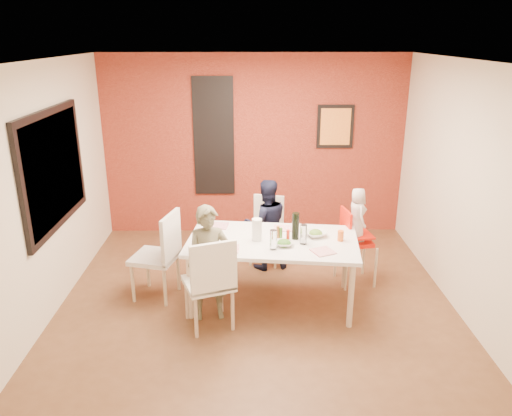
{
  "coord_description": "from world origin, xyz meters",
  "views": [
    {
      "loc": [
        -0.08,
        -5.12,
        2.95
      ],
      "look_at": [
        0.0,
        0.3,
        1.05
      ],
      "focal_mm": 35.0,
      "sensor_mm": 36.0,
      "label": 1
    }
  ],
  "objects_px": {
    "wine_bottle": "(296,226)",
    "chair_far": "(267,225)",
    "chair_near": "(211,280)",
    "paper_towel_roll": "(257,230)",
    "high_chair": "(353,239)",
    "chair_left": "(162,251)",
    "child_near": "(209,263)",
    "toddler": "(357,215)",
    "dining_table": "(273,245)",
    "child_far": "(266,224)"
  },
  "relations": [
    {
      "from": "chair_near",
      "to": "chair_left",
      "type": "height_order",
      "value": "chair_left"
    },
    {
      "from": "paper_towel_roll",
      "to": "child_near",
      "type": "bearing_deg",
      "value": -150.13
    },
    {
      "from": "child_near",
      "to": "chair_left",
      "type": "bearing_deg",
      "value": 134.3
    },
    {
      "from": "chair_near",
      "to": "wine_bottle",
      "type": "relative_size",
      "value": 3.39
    },
    {
      "from": "wine_bottle",
      "to": "paper_towel_roll",
      "type": "relative_size",
      "value": 1.23
    },
    {
      "from": "child_near",
      "to": "dining_table",
      "type": "bearing_deg",
      "value": 15.61
    },
    {
      "from": "dining_table",
      "to": "chair_near",
      "type": "height_order",
      "value": "chair_near"
    },
    {
      "from": "dining_table",
      "to": "child_near",
      "type": "bearing_deg",
      "value": -156.05
    },
    {
      "from": "toddler",
      "to": "paper_towel_roll",
      "type": "relative_size",
      "value": 2.65
    },
    {
      "from": "chair_near",
      "to": "child_near",
      "type": "height_order",
      "value": "child_near"
    },
    {
      "from": "child_far",
      "to": "chair_left",
      "type": "bearing_deg",
      "value": 21.12
    },
    {
      "from": "chair_near",
      "to": "dining_table",
      "type": "bearing_deg",
      "value": -160.25
    },
    {
      "from": "chair_far",
      "to": "chair_left",
      "type": "bearing_deg",
      "value": -126.31
    },
    {
      "from": "dining_table",
      "to": "high_chair",
      "type": "distance_m",
      "value": 1.12
    },
    {
      "from": "child_near",
      "to": "chair_far",
      "type": "bearing_deg",
      "value": 57.09
    },
    {
      "from": "child_near",
      "to": "paper_towel_roll",
      "type": "xyz_separation_m",
      "value": [
        0.51,
        0.29,
        0.27
      ]
    },
    {
      "from": "high_chair",
      "to": "child_far",
      "type": "relative_size",
      "value": 0.8
    },
    {
      "from": "child_far",
      "to": "high_chair",
      "type": "bearing_deg",
      "value": 145.41
    },
    {
      "from": "chair_near",
      "to": "toddler",
      "type": "bearing_deg",
      "value": -169.02
    },
    {
      "from": "high_chair",
      "to": "paper_towel_roll",
      "type": "bearing_deg",
      "value": 102.19
    },
    {
      "from": "chair_far",
      "to": "child_near",
      "type": "distance_m",
      "value": 1.61
    },
    {
      "from": "chair_far",
      "to": "child_far",
      "type": "xyz_separation_m",
      "value": [
        -0.02,
        -0.24,
        0.11
      ]
    },
    {
      "from": "high_chair",
      "to": "wine_bottle",
      "type": "height_order",
      "value": "wine_bottle"
    },
    {
      "from": "chair_near",
      "to": "wine_bottle",
      "type": "bearing_deg",
      "value": -168.27
    },
    {
      "from": "chair_left",
      "to": "child_far",
      "type": "bearing_deg",
      "value": 137.03
    },
    {
      "from": "child_far",
      "to": "toddler",
      "type": "distance_m",
      "value": 1.2
    },
    {
      "from": "child_near",
      "to": "toddler",
      "type": "relative_size",
      "value": 1.95
    },
    {
      "from": "chair_far",
      "to": "chair_left",
      "type": "distance_m",
      "value": 1.62
    },
    {
      "from": "dining_table",
      "to": "child_far",
      "type": "bearing_deg",
      "value": 92.49
    },
    {
      "from": "chair_near",
      "to": "paper_towel_roll",
      "type": "height_order",
      "value": "chair_near"
    },
    {
      "from": "chair_left",
      "to": "paper_towel_roll",
      "type": "relative_size",
      "value": 4.23
    },
    {
      "from": "chair_near",
      "to": "paper_towel_roll",
      "type": "xyz_separation_m",
      "value": [
        0.48,
        0.54,
        0.33
      ]
    },
    {
      "from": "child_far",
      "to": "dining_table",
      "type": "bearing_deg",
      "value": 81.17
    },
    {
      "from": "child_far",
      "to": "paper_towel_roll",
      "type": "distance_m",
      "value": 0.99
    },
    {
      "from": "chair_left",
      "to": "chair_far",
      "type": "bearing_deg",
      "value": 143.79
    },
    {
      "from": "toddler",
      "to": "chair_left",
      "type": "bearing_deg",
      "value": 86.49
    },
    {
      "from": "child_near",
      "to": "paper_towel_roll",
      "type": "relative_size",
      "value": 5.17
    },
    {
      "from": "chair_left",
      "to": "chair_near",
      "type": "bearing_deg",
      "value": 56.22
    },
    {
      "from": "child_far",
      "to": "toddler",
      "type": "relative_size",
      "value": 1.84
    },
    {
      "from": "high_chair",
      "to": "child_near",
      "type": "height_order",
      "value": "child_near"
    },
    {
      "from": "chair_near",
      "to": "high_chair",
      "type": "bearing_deg",
      "value": -168.84
    },
    {
      "from": "wine_bottle",
      "to": "chair_far",
      "type": "bearing_deg",
      "value": 103.49
    },
    {
      "from": "chair_left",
      "to": "paper_towel_roll",
      "type": "bearing_deg",
      "value": 96.85
    },
    {
      "from": "chair_left",
      "to": "wine_bottle",
      "type": "height_order",
      "value": "wine_bottle"
    },
    {
      "from": "toddler",
      "to": "dining_table",
      "type": "bearing_deg",
      "value": 102.85
    },
    {
      "from": "chair_left",
      "to": "child_near",
      "type": "height_order",
      "value": "child_near"
    },
    {
      "from": "dining_table",
      "to": "paper_towel_roll",
      "type": "bearing_deg",
      "value": -176.39
    },
    {
      "from": "dining_table",
      "to": "chair_near",
      "type": "relative_size",
      "value": 1.93
    },
    {
      "from": "chair_left",
      "to": "child_near",
      "type": "bearing_deg",
      "value": 67.23
    },
    {
      "from": "high_chair",
      "to": "chair_left",
      "type": "bearing_deg",
      "value": 88.42
    }
  ]
}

